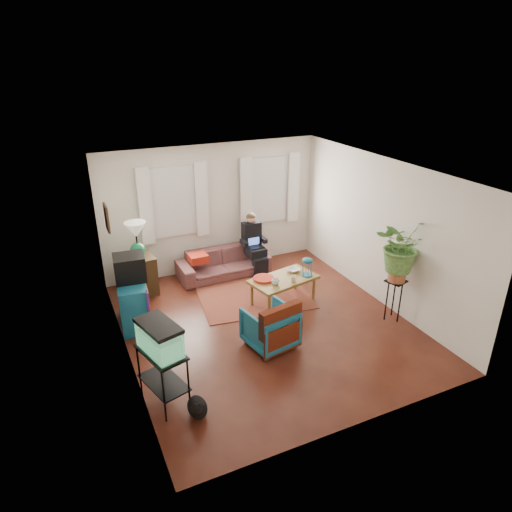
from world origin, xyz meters
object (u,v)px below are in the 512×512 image
dresser (133,303)px  aquarium_stand (163,377)px  side_table (141,275)px  sofa (223,259)px  coffee_table (283,290)px  armchair (270,325)px  plant_stand (393,300)px

dresser → aquarium_stand: bearing=-84.8°
side_table → sofa: bearing=2.5°
sofa → aquarium_stand: bearing=-123.3°
sofa → dresser: (-2.02, -1.11, 0.03)m
side_table → coffee_table: 2.68m
sofa → coffee_table: 1.62m
sofa → side_table: side_table is taller
sofa → armchair: (-0.23, -2.59, -0.01)m
side_table → plant_stand: size_ratio=1.02×
side_table → dresser: dresser is taller
armchair → coffee_table: size_ratio=0.59×
dresser → coffee_table: size_ratio=0.74×
side_table → plant_stand: 4.57m
armchair → sofa: bearing=-106.1°
coffee_table → plant_stand: bearing=-53.9°
sofa → dresser: dresser is taller
aquarium_stand → coffee_table: aquarium_stand is taller
aquarium_stand → plant_stand: 4.05m
armchair → coffee_table: 1.36m
coffee_table → side_table: bearing=135.6°
side_table → armchair: size_ratio=1.06×
side_table → coffee_table: side_table is taller
aquarium_stand → armchair: aquarium_stand is taller
sofa → armchair: 2.60m
sofa → coffee_table: bearing=-69.7°
plant_stand → aquarium_stand: bearing=-174.5°
dresser → plant_stand: size_ratio=1.20×
side_table → aquarium_stand: aquarium_stand is taller
sofa → side_table: bearing=-178.1°
sofa → plant_stand: 3.43m
sofa → aquarium_stand: (-2.03, -3.17, 0.03)m
dresser → armchair: dresser is taller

